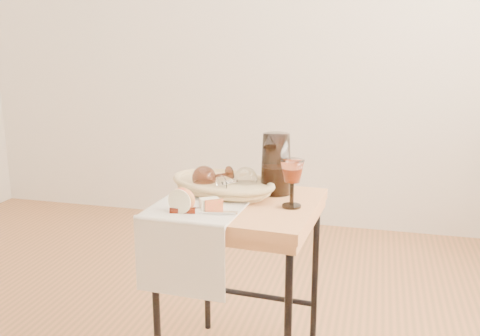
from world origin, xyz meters
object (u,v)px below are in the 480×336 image
(bread_basket, at_px, (223,186))
(goblet_lying_b, at_px, (236,181))
(tea_towel, at_px, (195,209))
(pitcher, at_px, (276,164))
(goblet_lying_a, at_px, (215,176))
(side_table, at_px, (241,288))
(wine_goblet, at_px, (292,183))
(table_knife, at_px, (201,211))
(apple_half, at_px, (183,200))

(bread_basket, bearing_deg, goblet_lying_b, 1.60)
(tea_towel, relative_size, pitcher, 1.15)
(pitcher, bearing_deg, goblet_lying_a, 170.05)
(tea_towel, xyz_separation_m, goblet_lying_b, (0.08, 0.19, 0.05))
(goblet_lying_b, bearing_deg, goblet_lying_a, 103.02)
(bread_basket, distance_m, goblet_lying_b, 0.07)
(side_table, bearing_deg, goblet_lying_b, 120.82)
(bread_basket, distance_m, wine_goblet, 0.29)
(tea_towel, xyz_separation_m, bread_basket, (0.03, 0.21, 0.02))
(side_table, height_order, bread_basket, bread_basket)
(side_table, height_order, goblet_lying_b, goblet_lying_b)
(pitcher, height_order, table_knife, pitcher)
(table_knife, bearing_deg, bread_basket, 81.58)
(pitcher, relative_size, table_knife, 1.23)
(bread_basket, relative_size, goblet_lying_a, 2.59)
(goblet_lying_a, height_order, table_knife, goblet_lying_a)
(apple_half, distance_m, table_knife, 0.07)
(goblet_lying_a, height_order, wine_goblet, wine_goblet)
(pitcher, xyz_separation_m, apple_half, (-0.24, -0.29, -0.06))
(side_table, relative_size, goblet_lying_a, 4.53)
(goblet_lying_a, bearing_deg, table_knife, 50.23)
(bread_basket, height_order, goblet_lying_a, goblet_lying_a)
(pitcher, xyz_separation_m, table_knife, (-0.18, -0.30, -0.09))
(pitcher, relative_size, wine_goblet, 1.58)
(goblet_lying_b, bearing_deg, pitcher, -26.78)
(goblet_lying_a, xyz_separation_m, pitcher, (0.21, 0.03, 0.05))
(side_table, bearing_deg, tea_towel, -132.87)
(side_table, bearing_deg, table_knife, -116.77)
(tea_towel, relative_size, table_knife, 1.41)
(pitcher, distance_m, wine_goblet, 0.17)
(pitcher, relative_size, apple_half, 3.02)
(goblet_lying_b, height_order, pitcher, pitcher)
(side_table, xyz_separation_m, wine_goblet, (0.17, -0.02, 0.40))
(bread_basket, bearing_deg, goblet_lying_a, 176.84)
(side_table, distance_m, wine_goblet, 0.43)
(wine_goblet, bearing_deg, tea_towel, -159.61)
(wine_goblet, xyz_separation_m, apple_half, (-0.32, -0.15, -0.04))
(apple_half, bearing_deg, table_knife, 5.04)
(side_table, height_order, table_knife, table_knife)
(tea_towel, xyz_separation_m, apple_half, (-0.03, -0.04, 0.04))
(side_table, relative_size, apple_half, 7.54)
(table_knife, bearing_deg, apple_half, 168.26)
(goblet_lying_a, xyz_separation_m, table_knife, (0.04, -0.27, -0.04))
(goblet_lying_b, distance_m, apple_half, 0.25)
(goblet_lying_a, bearing_deg, pitcher, 139.42)
(goblet_lying_a, distance_m, wine_goblet, 0.32)
(bread_basket, xyz_separation_m, wine_goblet, (0.26, -0.10, 0.06))
(goblet_lying_a, bearing_deg, side_table, 93.28)
(tea_towel, bearing_deg, goblet_lying_a, 93.74)
(bread_basket, relative_size, goblet_lying_b, 2.68)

